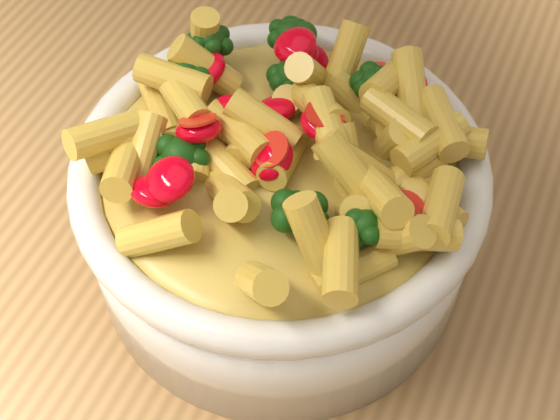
% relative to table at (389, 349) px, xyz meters
% --- Properties ---
extents(table, '(1.20, 0.80, 0.90)m').
position_rel_table_xyz_m(table, '(0.00, 0.00, 0.00)').
color(table, '#A47846').
rests_on(table, ground).
extents(serving_bowl, '(0.26, 0.26, 0.11)m').
position_rel_table_xyz_m(serving_bowl, '(-0.09, -0.02, 0.16)').
color(serving_bowl, silver).
rests_on(serving_bowl, table).
extents(pasta_salad, '(0.21, 0.21, 0.05)m').
position_rel_table_xyz_m(pasta_salad, '(-0.09, -0.02, 0.23)').
color(pasta_salad, '#E3C247').
rests_on(pasta_salad, serving_bowl).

